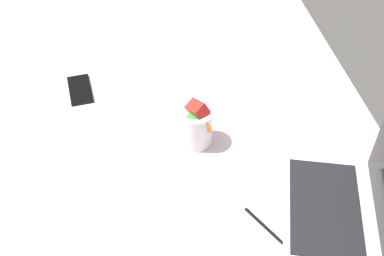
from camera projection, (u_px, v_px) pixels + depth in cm
name	position (u px, v px, depth cm)	size (l,w,h in cm)	color
bed_mattress	(137.00, 142.00, 152.30)	(180.00, 140.00, 18.00)	silver
laptop	(346.00, 203.00, 118.94)	(38.26, 31.61, 23.00)	silver
snack_cup	(196.00, 125.00, 135.73)	(9.49, 9.24, 15.07)	silver
cell_phone	(80.00, 90.00, 155.51)	(6.80, 14.00, 0.80)	black
charger_cable	(270.00, 231.00, 118.12)	(17.00, 0.60, 0.60)	black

